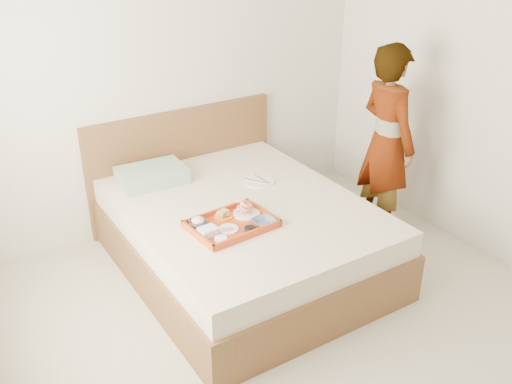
{
  "coord_description": "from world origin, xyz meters",
  "views": [
    {
      "loc": [
        -1.76,
        -2.05,
        2.39
      ],
      "look_at": [
        0.11,
        0.9,
        0.65
      ],
      "focal_mm": 39.72,
      "sensor_mm": 36.0,
      "label": 1
    }
  ],
  "objects": [
    {
      "name": "plastic_tub",
      "position": [
        -0.36,
        0.73,
        0.57
      ],
      "size": [
        0.12,
        0.1,
        0.05
      ],
      "primitive_type": "cube",
      "rotation": [
        0.0,
        0.0,
        0.07
      ],
      "color": "silver",
      "rests_on": "tray"
    },
    {
      "name": "bed",
      "position": [
        0.06,
        1.0,
        0.27
      ],
      "size": [
        1.65,
        2.0,
        0.53
      ],
      "primitive_type": "cube",
      "color": "brown",
      "rests_on": "ground"
    },
    {
      "name": "bread_plate",
      "position": [
        -0.16,
        0.88,
        0.55
      ],
      "size": [
        0.14,
        0.14,
        0.01
      ],
      "primitive_type": "cylinder",
      "rotation": [
        0.0,
        0.0,
        0.07
      ],
      "color": "orange",
      "rests_on": "tray"
    },
    {
      "name": "meat_plate",
      "position": [
        -0.22,
        0.71,
        0.55
      ],
      "size": [
        0.14,
        0.14,
        0.01
      ],
      "primitive_type": "cylinder",
      "rotation": [
        0.0,
        0.0,
        0.07
      ],
      "color": "white",
      "rests_on": "tray"
    },
    {
      "name": "wall_back",
      "position": [
        0.0,
        2.0,
        1.3
      ],
      "size": [
        3.5,
        0.01,
        2.6
      ],
      "primitive_type": "cube",
      "color": "silver",
      "rests_on": "ground"
    },
    {
      "name": "navy_bowl_big",
      "position": [
        0.01,
        0.65,
        0.56
      ],
      "size": [
        0.16,
        0.16,
        0.04
      ],
      "primitive_type": "imported",
      "rotation": [
        0.0,
        0.0,
        0.07
      ],
      "color": "navy",
      "rests_on": "tray"
    },
    {
      "name": "cheese_round",
      "position": [
        -0.33,
        0.61,
        0.56
      ],
      "size": [
        0.08,
        0.08,
        0.03
      ],
      "primitive_type": "cylinder",
      "rotation": [
        0.0,
        0.0,
        0.07
      ],
      "color": "white",
      "rests_on": "tray"
    },
    {
      "name": "headboard",
      "position": [
        0.06,
        1.97,
        0.47
      ],
      "size": [
        1.65,
        0.06,
        0.95
      ],
      "primitive_type": "cube",
      "color": "brown",
      "rests_on": "ground"
    },
    {
      "name": "pillow",
      "position": [
        -0.34,
        1.67,
        0.59
      ],
      "size": [
        0.51,
        0.36,
        0.12
      ],
      "primitive_type": "cube",
      "rotation": [
        0.0,
        0.0,
        -0.06
      ],
      "color": "#909D92",
      "rests_on": "bed"
    },
    {
      "name": "tray",
      "position": [
        -0.17,
        0.76,
        0.55
      ],
      "size": [
        0.57,
        0.43,
        0.05
      ],
      "primitive_type": "cube",
      "rotation": [
        0.0,
        0.0,
        0.07
      ],
      "color": "#CA4914",
      "rests_on": "bed"
    },
    {
      "name": "dinner_plate",
      "position": [
        0.35,
        1.24,
        0.54
      ],
      "size": [
        0.3,
        0.3,
        0.01
      ],
      "primitive_type": "cylinder",
      "rotation": [
        0.0,
        0.0,
        0.26
      ],
      "color": "white",
      "rests_on": "bed"
    },
    {
      "name": "salad_bowl",
      "position": [
        -0.36,
        0.86,
        0.56
      ],
      "size": [
        0.13,
        0.13,
        0.04
      ],
      "primitive_type": "imported",
      "rotation": [
        0.0,
        0.0,
        0.07
      ],
      "color": "navy",
      "rests_on": "tray"
    },
    {
      "name": "sauce_dish",
      "position": [
        -0.12,
        0.62,
        0.56
      ],
      "size": [
        0.08,
        0.08,
        0.03
      ],
      "primitive_type": "cylinder",
      "rotation": [
        0.0,
        0.0,
        0.07
      ],
      "color": "black",
      "rests_on": "tray"
    },
    {
      "name": "person",
      "position": [
        1.29,
        0.87,
        0.77
      ],
      "size": [
        0.43,
        0.6,
        1.55
      ],
      "primitive_type": "imported",
      "rotation": [
        0.0,
        0.0,
        1.47
      ],
      "color": "white",
      "rests_on": "ground"
    },
    {
      "name": "ground",
      "position": [
        0.0,
        0.0,
        0.0
      ],
      "size": [
        3.5,
        4.0,
        0.01
      ],
      "primitive_type": "cube",
      "color": "beige",
      "rests_on": "ground"
    },
    {
      "name": "prawn_plate",
      "position": [
        -0.02,
        0.83,
        0.55
      ],
      "size": [
        0.2,
        0.2,
        0.01
      ],
      "primitive_type": "cylinder",
      "rotation": [
        0.0,
        0.0,
        0.07
      ],
      "color": "white",
      "rests_on": "tray"
    }
  ]
}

